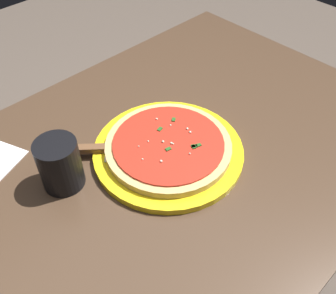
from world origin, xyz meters
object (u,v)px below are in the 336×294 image
at_px(cup_tall_drink, 60,164).
at_px(pizza, 168,145).
at_px(pizza_server, 94,149).
at_px(serving_plate, 168,151).

bearing_deg(cup_tall_drink, pizza, 156.85).
distance_m(pizza, pizza_server, 0.16).
xyz_separation_m(pizza, pizza_server, (0.12, -0.11, -0.00)).
distance_m(pizza, cup_tall_drink, 0.23).
bearing_deg(serving_plate, cup_tall_drink, -23.15).
distance_m(serving_plate, pizza, 0.02).
bearing_deg(pizza_server, cup_tall_drink, 10.73).
relative_size(pizza, pizza_server, 1.40).
height_order(serving_plate, cup_tall_drink, cup_tall_drink).
relative_size(serving_plate, pizza_server, 1.68).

